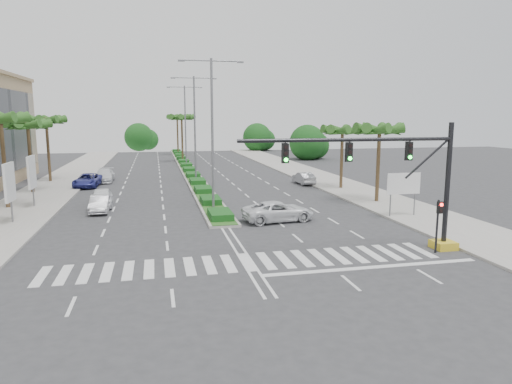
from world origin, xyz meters
TOP-DOWN VIEW (x-y plane):
  - ground at (0.00, 0.00)m, footprint 160.00×160.00m
  - footpath_right at (15.20, 20.00)m, footprint 6.00×120.00m
  - footpath_left at (-15.20, 20.00)m, footprint 6.00×120.00m
  - median at (0.00, 45.00)m, footprint 2.20×75.00m
  - median_grass at (0.00, 45.00)m, footprint 1.80×75.00m
  - signal_gantry at (9.27, -0.00)m, footprint 12.60×1.20m
  - pedestrian_signal at (10.60, -0.68)m, footprint 0.28×0.36m
  - direction_sign at (13.50, 7.99)m, footprint 2.70×0.11m
  - billboard_near at (-14.50, 12.00)m, footprint 0.18×2.10m
  - billboard_far at (-14.50, 18.00)m, footprint 0.18×2.10m
  - palm_left_mid at (-16.50, 18.00)m, footprint 4.57×4.68m
  - palm_left_far at (-16.50, 26.00)m, footprint 4.57×4.68m
  - palm_left_end at (-16.50, 34.00)m, footprint 4.57×4.68m
  - palm_right_near at (14.50, 14.00)m, footprint 4.57×4.68m
  - palm_right_far at (14.50, 22.00)m, footprint 4.57×4.68m
  - palm_median_a at (0.00, 55.00)m, footprint 4.57×4.68m
  - palm_median_b at (0.00, 70.00)m, footprint 4.57×4.68m
  - streetlight_near at (0.00, 14.00)m, footprint 5.10×0.25m
  - streetlight_mid at (0.00, 30.00)m, footprint 5.10×0.25m
  - streetlight_far at (0.00, 46.00)m, footprint 5.10×0.25m
  - car_parked_a at (-9.05, 17.44)m, footprint 2.07×4.54m
  - car_parked_b at (-8.95, 15.12)m, footprint 1.48×4.07m
  - car_parked_c at (-11.74, 29.26)m, footprint 2.83×5.37m
  - car_parked_d at (-10.40, 33.03)m, footprint 2.13×5.12m
  - car_crossing at (4.09, 8.87)m, footprint 5.50×3.05m
  - car_right at (11.80, 26.25)m, footprint 1.61×4.17m

SIDE VIEW (x-z plane):
  - ground at x=0.00m, z-range 0.00..0.00m
  - footpath_right at x=15.20m, z-range 0.00..0.15m
  - footpath_left at x=-15.20m, z-range 0.00..0.15m
  - median at x=0.00m, z-range 0.00..0.20m
  - median_grass at x=0.00m, z-range 0.20..0.24m
  - car_parked_b at x=-8.95m, z-range 0.00..1.33m
  - car_right at x=11.80m, z-range 0.00..1.35m
  - car_parked_c at x=-11.74m, z-range 0.00..1.44m
  - car_crossing at x=4.09m, z-range 0.00..1.46m
  - car_parked_d at x=-10.40m, z-range 0.00..1.48m
  - car_parked_a at x=-9.05m, z-range 0.00..1.51m
  - pedestrian_signal at x=10.60m, z-range 0.54..3.54m
  - direction_sign at x=13.50m, z-range 0.75..4.15m
  - billboard_near at x=-14.50m, z-range 0.79..5.14m
  - billboard_far at x=-14.50m, z-range 0.79..5.14m
  - signal_gantry at x=9.27m, z-range -0.14..7.06m
  - palm_right_far at x=14.50m, z-range 2.54..9.29m
  - palm_right_near at x=14.50m, z-range 2.68..9.73m
  - palm_left_far at x=-16.50m, z-range 2.82..10.17m
  - streetlight_near at x=0.00m, z-range 0.81..12.81m
  - streetlight_mid at x=0.00m, z-range 0.81..12.81m
  - streetlight_far at x=0.00m, z-range 0.81..12.81m
  - palm_left_end at x=-16.50m, z-range 3.01..10.76m
  - palm_left_mid at x=-16.50m, z-range 3.10..11.05m
  - palm_median_a at x=0.00m, z-range 3.15..11.20m
  - palm_median_b at x=0.00m, z-range 3.15..11.20m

